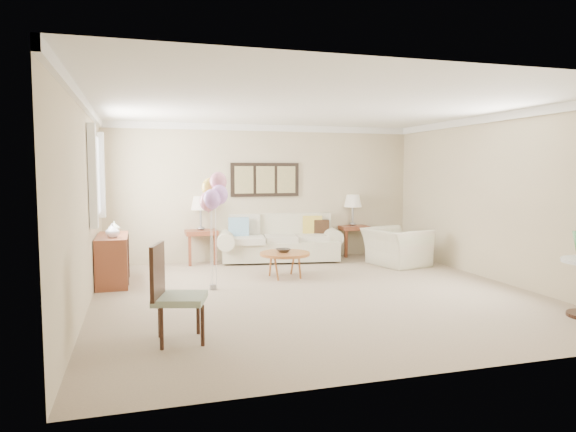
% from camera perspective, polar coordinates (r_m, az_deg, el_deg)
% --- Properties ---
extents(ground_plane, '(6.00, 6.00, 0.00)m').
position_cam_1_polar(ground_plane, '(7.30, 3.09, -8.60)').
color(ground_plane, tan).
extents(room_shell, '(6.04, 6.04, 2.60)m').
position_cam_1_polar(room_shell, '(7.15, 2.08, 4.29)').
color(room_shell, beige).
rests_on(room_shell, ground).
extents(wall_art_triptych, '(1.35, 0.06, 0.65)m').
position_cam_1_polar(wall_art_triptych, '(9.94, -2.55, 4.05)').
color(wall_art_triptych, black).
rests_on(wall_art_triptych, ground).
extents(sofa, '(2.54, 1.23, 0.89)m').
position_cam_1_polar(sofa, '(9.88, -0.97, -2.94)').
color(sofa, beige).
rests_on(sofa, ground).
extents(end_table_left, '(0.58, 0.52, 0.63)m').
position_cam_1_polar(end_table_left, '(9.65, -9.64, -2.14)').
color(end_table_left, brown).
rests_on(end_table_left, ground).
extents(end_table_right, '(0.56, 0.51, 0.61)m').
position_cam_1_polar(end_table_right, '(10.52, 7.18, -1.59)').
color(end_table_right, brown).
rests_on(end_table_right, ground).
extents(lamp_left, '(0.36, 0.36, 0.63)m').
position_cam_1_polar(lamp_left, '(9.60, -9.69, 1.30)').
color(lamp_left, gray).
rests_on(lamp_left, end_table_left).
extents(lamp_right, '(0.36, 0.36, 0.63)m').
position_cam_1_polar(lamp_right, '(10.47, 7.22, 1.57)').
color(lamp_right, gray).
rests_on(lamp_right, end_table_right).
extents(coffee_table, '(0.81, 0.81, 0.41)m').
position_cam_1_polar(coffee_table, '(8.28, -0.35, -4.29)').
color(coffee_table, '#A86C32').
rests_on(coffee_table, ground).
extents(decor_bowl, '(0.25, 0.25, 0.06)m').
position_cam_1_polar(decor_bowl, '(8.30, -0.53, -3.85)').
color(decor_bowl, '#302A22').
rests_on(decor_bowl, coffee_table).
extents(armchair, '(1.11, 1.21, 0.67)m').
position_cam_1_polar(armchair, '(9.59, 11.94, -3.37)').
color(armchair, beige).
rests_on(armchair, ground).
extents(accent_chair, '(0.60, 0.60, 1.00)m').
position_cam_1_polar(accent_chair, '(5.29, -12.71, -8.15)').
color(accent_chair, '#90A188').
rests_on(accent_chair, ground).
extents(credenza, '(0.46, 1.20, 0.74)m').
position_cam_1_polar(credenza, '(8.31, -18.88, -4.58)').
color(credenza, brown).
rests_on(credenza, ground).
extents(vase_white, '(0.24, 0.24, 0.21)m').
position_cam_1_polar(vase_white, '(7.96, -18.93, -1.55)').
color(vase_white, silver).
rests_on(vase_white, credenza).
extents(vase_sage, '(0.24, 0.24, 0.19)m').
position_cam_1_polar(vase_sage, '(8.52, -18.76, -1.19)').
color(vase_sage, beige).
rests_on(vase_sage, credenza).
extents(balloon_cluster, '(0.41, 0.53, 1.71)m').
position_cam_1_polar(balloon_cluster, '(7.39, -8.27, 2.48)').
color(balloon_cluster, gray).
rests_on(balloon_cluster, ground).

